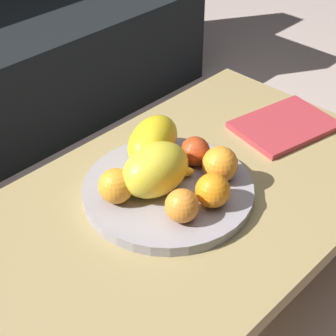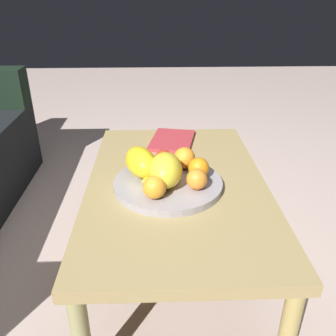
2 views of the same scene
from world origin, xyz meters
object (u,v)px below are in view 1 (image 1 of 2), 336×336
Objects in this scene: fruit_bowl at (168,190)px; coffee_table at (191,207)px; apple_front at (195,151)px; magazine at (286,126)px; orange_left at (220,164)px; banana_bunch at (162,167)px; melon_smaller_beside at (153,141)px; orange_right at (213,190)px; orange_back at (116,186)px; orange_front at (182,206)px; melon_large_front at (156,170)px.

coffee_table is at bearing -38.31° from fruit_bowl.
apple_front reaches higher than magazine.
orange_left is 0.49× the size of banana_bunch.
coffee_table is 0.17m from melon_smaller_beside.
banana_bunch is (-0.01, 0.14, -0.01)m from orange_right.
orange_left is at bearing -28.09° from orange_back.
apple_front is at bearing -12.46° from banana_bunch.
orange_right is at bearing -123.68° from apple_front.
orange_left is at bearing -32.93° from fruit_bowl.
banana_bunch is at bearing 113.84° from coffee_table.
fruit_bowl is 0.13m from orange_left.
orange_front is 0.08m from orange_right.
melon_smaller_beside reaches higher than banana_bunch.
magazine is (0.51, -0.08, -0.05)m from orange_back.
fruit_bowl is at bearing -116.87° from melon_smaller_beside.
fruit_bowl is 0.12m from orange_front.
coffee_table is 14.69× the size of orange_front.
fruit_bowl is at bearing 58.85° from orange_front.
magazine is at bearing -10.04° from banana_bunch.
orange_back is (-0.21, 0.11, -0.00)m from orange_left.
orange_right is 0.45× the size of banana_bunch.
orange_left is (0.06, -0.03, 0.11)m from coffee_table.
melon_large_front is 0.11m from melon_smaller_beside.
coffee_table is 12.95× the size of orange_left.
melon_large_front reaches higher than banana_bunch.
orange_front is 0.16m from orange_left.
banana_bunch is 0.40m from magazine.
magazine is at bearing -20.19° from melon_smaller_beside.
apple_front reaches higher than coffee_table.
melon_large_front is at bearing 148.95° from coffee_table.
orange_back is at bearing 156.72° from fruit_bowl.
melon_large_front is 0.09m from orange_back.
melon_large_front reaches higher than melon_smaller_beside.
apple_front is 0.42× the size of banana_bunch.
apple_front is (0.00, 0.08, -0.01)m from orange_left.
apple_front is (0.05, -0.08, -0.02)m from melon_smaller_beside.
orange_front is 0.14m from banana_bunch.
orange_left is (0.13, -0.07, -0.02)m from melon_large_front.
melon_large_front is 0.13m from apple_front.
banana_bunch is (0.04, 0.02, -0.03)m from melon_large_front.
fruit_bowl is 0.12m from orange_right.
magazine is at bearing -9.32° from apple_front.
magazine is at bearing 10.58° from orange_right.
magazine is at bearing 7.02° from orange_front.
banana_bunch is 0.66× the size of magazine.
fruit_bowl is 5.37× the size of orange_front.
orange_back is (-0.11, 0.05, 0.05)m from fruit_bowl.
orange_right reaches higher than apple_front.
banana_bunch reaches higher than coffee_table.
orange_back reaches higher than orange_front.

